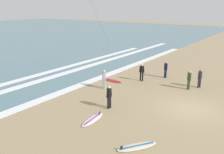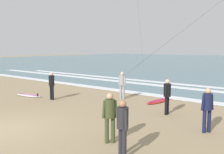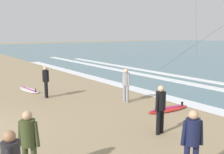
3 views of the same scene
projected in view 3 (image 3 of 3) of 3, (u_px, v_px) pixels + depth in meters
The scene contains 10 objects.
wave_foam_shoreline at pixel (177, 100), 12.35m from camera, with size 40.66×0.93×0.01m, color white.
wave_foam_mid_break at pixel (221, 90), 14.64m from camera, with size 49.40×0.90×0.01m, color white.
wave_foam_outer_break at pixel (211, 82), 17.05m from camera, with size 38.39×0.84×0.01m, color white.
surfer_mid_group at pixel (161, 105), 8.12m from camera, with size 0.32×0.52×1.60m.
surfer_foreground_main at pixel (192, 138), 5.56m from camera, with size 0.35×0.47×1.60m.
surfer_left_far at pixel (126, 82), 11.90m from camera, with size 0.51×0.32×1.60m.
surfer_left_near at pixel (29, 139), 5.51m from camera, with size 0.41×0.43×1.60m.
surfer_right_near at pixel (46, 79), 12.77m from camera, with size 0.52×0.32×1.60m.
surfboard_right_spare at pixel (29, 90), 14.41m from camera, with size 2.15×0.84×0.25m.
surfboard_near_water at pixel (168, 109), 10.79m from camera, with size 0.75×2.14×0.25m.
Camera 3 is at (9.14, -0.17, 3.23)m, focal length 40.90 mm.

